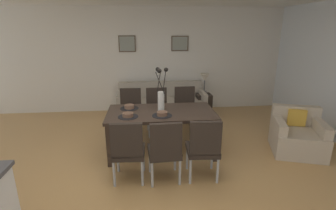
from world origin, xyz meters
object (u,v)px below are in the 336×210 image
dining_chair_mid_left (204,146)px  centerpiece_vase (161,95)px  table_lamp (205,79)px  armchair (297,136)px  bowl_near_left (128,114)px  framed_picture_left (127,44)px  dining_chair_far_left (165,148)px  sofa (161,105)px  dining_chair_mid_right (185,107)px  dining_table (161,116)px  bowl_near_right (129,106)px  side_table (204,104)px  dining_chair_near_left (128,149)px  dining_chair_far_right (157,109)px  dining_chair_near_right (131,109)px  framed_picture_center (180,43)px  bowl_far_left (162,113)px

dining_chair_mid_left → centerpiece_vase: (-0.52, 0.90, 0.51)m
table_lamp → armchair: bearing=-61.1°
dining_chair_mid_left → armchair: dining_chair_mid_left is taller
bowl_near_left → armchair: 2.94m
dining_chair_mid_left → framed_picture_left: framed_picture_left is taller
dining_chair_far_left → bowl_near_left: size_ratio=5.41×
sofa → table_lamp: 1.22m
dining_chair_mid_right → centerpiece_vase: centerpiece_vase is taller
dining_table → dining_chair_mid_left: bearing=-60.0°
dining_table → armchair: bearing=-5.1°
bowl_near_right → bowl_near_left: bearing=-90.0°
dining_chair_mid_left → side_table: dining_chair_mid_left is taller
centerpiece_vase → table_lamp: 2.24m
dining_table → dining_chair_mid_right: dining_chair_mid_right is taller
dining_chair_near_left → sofa: 2.86m
dining_chair_mid_right → dining_chair_far_right: bearing=-175.7°
dining_chair_near_right → bowl_near_right: dining_chair_near_right is taller
dining_table → bowl_near_left: (-0.54, -0.22, 0.12)m
centerpiece_vase → framed_picture_center: framed_picture_center is taller
dining_table → bowl_far_left: (-0.00, -0.22, 0.12)m
dining_chair_near_left → table_lamp: bearing=58.0°
dining_chair_mid_right → framed_picture_left: framed_picture_left is taller
bowl_near_right → framed_picture_center: framed_picture_center is taller
bowl_far_left → table_lamp: 2.43m
dining_table → bowl_near_right: bearing=158.1°
framed_picture_center → dining_chair_mid_right: bearing=-93.3°
armchair → table_lamp: bearing=118.9°
dining_chair_near_right → sofa: 1.27m
bowl_near_right → table_lamp: size_ratio=0.33×
dining_chair_far_right → side_table: size_ratio=1.77×
bowl_near_left → table_lamp: 2.74m
dining_table → framed_picture_left: 2.71m
dining_chair_far_right → dining_chair_far_left: bearing=-89.9°
armchair → dining_chair_far_left: bearing=-163.6°
dining_chair_far_left → table_lamp: 3.08m
dining_chair_near_left → dining_chair_far_right: size_ratio=1.00×
sofa → dining_chair_far_left: bearing=-93.2°
side_table → sofa: bearing=179.0°
side_table → framed_picture_center: bearing=136.5°
dining_chair_near_left → dining_chair_near_right: 1.74m
dining_chair_near_right → bowl_near_left: 1.13m
dining_chair_mid_left → framed_picture_center: bearing=87.7°
dining_chair_mid_left → bowl_far_left: bearing=127.3°
bowl_near_left → framed_picture_center: framed_picture_center is taller
dining_chair_near_left → dining_chair_mid_right: (1.09, 1.78, 0.00)m
side_table → framed_picture_left: size_ratio=1.25×
bowl_near_right → armchair: size_ratio=0.17×
dining_table → dining_chair_far_right: 0.89m
dining_chair_far_right → framed_picture_left: framed_picture_left is taller
dining_chair_near_right → dining_table: bearing=-57.8°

